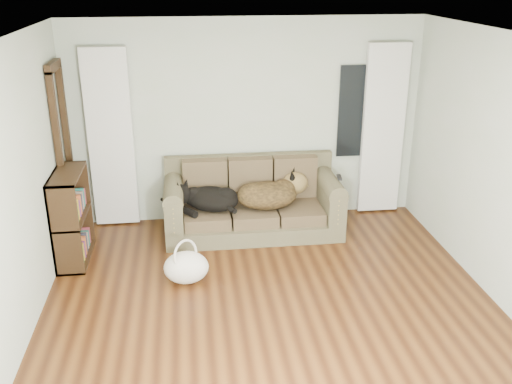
{
  "coord_description": "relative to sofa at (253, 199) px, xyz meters",
  "views": [
    {
      "loc": [
        -0.75,
        -4.57,
        3.13
      ],
      "look_at": [
        0.02,
        1.6,
        0.68
      ],
      "focal_mm": 40.0,
      "sensor_mm": 36.0,
      "label": 1
    }
  ],
  "objects": [
    {
      "name": "wall_back",
      "position": [
        -0.02,
        0.53,
        0.85
      ],
      "size": [
        4.5,
        0.04,
        2.6
      ],
      "primitive_type": "cube",
      "color": "#B5BAB1",
      "rests_on": "ground"
    },
    {
      "name": "floor",
      "position": [
        -0.02,
        -1.97,
        -0.45
      ],
      "size": [
        5.0,
        5.0,
        0.0
      ],
      "primitive_type": "plane",
      "color": "#33190B",
      "rests_on": "ground"
    },
    {
      "name": "tv_remote",
      "position": [
        1.06,
        -0.12,
        0.28
      ],
      "size": [
        0.07,
        0.19,
        0.02
      ],
      "primitive_type": "cube",
      "rotation": [
        0.0,
        0.0,
        -0.13
      ],
      "color": "black",
      "rests_on": "sofa"
    },
    {
      "name": "window_pane",
      "position": [
        1.43,
        0.5,
        0.95
      ],
      "size": [
        0.5,
        0.03,
        1.2
      ],
      "primitive_type": "cube",
      "color": "black",
      "rests_on": "wall_back"
    },
    {
      "name": "curtain_left",
      "position": [
        -1.72,
        0.45,
        0.7
      ],
      "size": [
        0.55,
        0.08,
        2.25
      ],
      "primitive_type": "cube",
      "color": "white",
      "rests_on": "ground"
    },
    {
      "name": "door_casing",
      "position": [
        -2.22,
        0.07,
        0.6
      ],
      "size": [
        0.07,
        0.6,
        2.1
      ],
      "primitive_type": "cube",
      "color": "#311F0F",
      "rests_on": "ground"
    },
    {
      "name": "wall_left",
      "position": [
        -2.27,
        -1.97,
        0.85
      ],
      "size": [
        0.04,
        5.0,
        2.6
      ],
      "primitive_type": "cube",
      "color": "#B5BAB1",
      "rests_on": "ground"
    },
    {
      "name": "curtain_right",
      "position": [
        1.78,
        0.45,
        0.7
      ],
      "size": [
        0.55,
        0.08,
        2.25
      ],
      "primitive_type": "cube",
      "color": "white",
      "rests_on": "ground"
    },
    {
      "name": "bookshelf",
      "position": [
        -2.11,
        -0.47,
        0.05
      ],
      "size": [
        0.35,
        0.85,
        1.05
      ],
      "primitive_type": "cube",
      "rotation": [
        0.0,
        0.0,
        -0.04
      ],
      "color": "#311F0F",
      "rests_on": "floor"
    },
    {
      "name": "tote_bag",
      "position": [
        -0.85,
        -1.17,
        -0.29
      ],
      "size": [
        0.59,
        0.53,
        0.35
      ],
      "primitive_type": "ellipsoid",
      "rotation": [
        0.0,
        0.0,
        0.42
      ],
      "color": "silver",
      "rests_on": "floor"
    },
    {
      "name": "ceiling",
      "position": [
        -0.02,
        -1.97,
        2.15
      ],
      "size": [
        5.0,
        5.0,
        0.0
      ],
      "primitive_type": "plane",
      "color": "white",
      "rests_on": "ground"
    },
    {
      "name": "dog_shepherd",
      "position": [
        0.21,
        -0.03,
        0.04
      ],
      "size": [
        0.81,
        0.59,
        0.35
      ],
      "primitive_type": "ellipsoid",
      "rotation": [
        0.0,
        0.0,
        3.18
      ],
      "color": "black",
      "rests_on": "sofa"
    },
    {
      "name": "sofa",
      "position": [
        0.0,
        0.0,
        0.0
      ],
      "size": [
        2.17,
        0.94,
        0.89
      ],
      "primitive_type": "cube",
      "color": "#413E29",
      "rests_on": "floor"
    },
    {
      "name": "dog_black_lab",
      "position": [
        -0.56,
        -0.04,
        0.03
      ],
      "size": [
        0.83,
        0.73,
        0.29
      ],
      "primitive_type": "ellipsoid",
      "rotation": [
        0.0,
        0.0,
        -0.45
      ],
      "color": "black",
      "rests_on": "sofa"
    }
  ]
}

